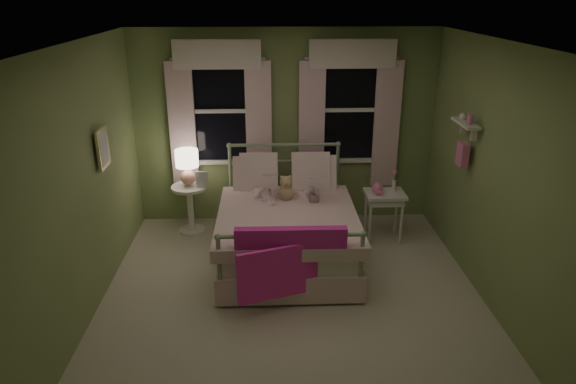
{
  "coord_description": "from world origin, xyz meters",
  "views": [
    {
      "loc": [
        -0.24,
        -4.59,
        3.04
      ],
      "look_at": [
        -0.02,
        0.54,
        1.0
      ],
      "focal_mm": 32.0,
      "sensor_mm": 36.0,
      "label": 1
    }
  ],
  "objects_px": {
    "bed": "(287,229)",
    "nightstand_right": "(384,200)",
    "child_left": "(262,170)",
    "table_lamp": "(187,164)",
    "nightstand_left": "(190,202)",
    "child_right": "(308,177)",
    "teddy_bear": "(286,189)"
  },
  "relations": [
    {
      "from": "child_right",
      "to": "nightstand_left",
      "type": "distance_m",
      "value": 1.64
    },
    {
      "from": "nightstand_left",
      "to": "table_lamp",
      "type": "distance_m",
      "value": 0.54
    },
    {
      "from": "bed",
      "to": "child_right",
      "type": "distance_m",
      "value": 0.71
    },
    {
      "from": "nightstand_left",
      "to": "nightstand_right",
      "type": "height_order",
      "value": "same"
    },
    {
      "from": "teddy_bear",
      "to": "bed",
      "type": "bearing_deg",
      "value": -90.0
    },
    {
      "from": "teddy_bear",
      "to": "table_lamp",
      "type": "xyz_separation_m",
      "value": [
        -1.25,
        0.53,
        0.16
      ]
    },
    {
      "from": "child_right",
      "to": "nightstand_right",
      "type": "bearing_deg",
      "value": 174.43
    },
    {
      "from": "child_left",
      "to": "nightstand_right",
      "type": "relative_size",
      "value": 1.29
    },
    {
      "from": "child_left",
      "to": "nightstand_right",
      "type": "height_order",
      "value": "child_left"
    },
    {
      "from": "nightstand_left",
      "to": "table_lamp",
      "type": "xyz_separation_m",
      "value": [
        0.0,
        -0.0,
        0.54
      ]
    },
    {
      "from": "child_right",
      "to": "teddy_bear",
      "type": "height_order",
      "value": "child_right"
    },
    {
      "from": "child_left",
      "to": "table_lamp",
      "type": "height_order",
      "value": "child_left"
    },
    {
      "from": "child_left",
      "to": "teddy_bear",
      "type": "bearing_deg",
      "value": 132.08
    },
    {
      "from": "bed",
      "to": "child_left",
      "type": "bearing_deg",
      "value": 123.6
    },
    {
      "from": "table_lamp",
      "to": "nightstand_right",
      "type": "height_order",
      "value": "table_lamp"
    },
    {
      "from": "nightstand_left",
      "to": "child_right",
      "type": "bearing_deg",
      "value": -13.81
    },
    {
      "from": "table_lamp",
      "to": "nightstand_left",
      "type": "bearing_deg",
      "value": 90.0
    },
    {
      "from": "bed",
      "to": "child_left",
      "type": "distance_m",
      "value": 0.78
    },
    {
      "from": "nightstand_left",
      "to": "table_lamp",
      "type": "bearing_deg",
      "value": -90.0
    },
    {
      "from": "nightstand_right",
      "to": "table_lamp",
      "type": "bearing_deg",
      "value": 172.39
    },
    {
      "from": "child_right",
      "to": "table_lamp",
      "type": "height_order",
      "value": "child_right"
    },
    {
      "from": "bed",
      "to": "nightstand_right",
      "type": "distance_m",
      "value": 1.35
    },
    {
      "from": "teddy_bear",
      "to": "nightstand_right",
      "type": "relative_size",
      "value": 0.51
    },
    {
      "from": "table_lamp",
      "to": "teddy_bear",
      "type": "bearing_deg",
      "value": -23.18
    },
    {
      "from": "nightstand_left",
      "to": "nightstand_right",
      "type": "relative_size",
      "value": 1.02
    },
    {
      "from": "child_right",
      "to": "teddy_bear",
      "type": "bearing_deg",
      "value": 21.53
    },
    {
      "from": "child_left",
      "to": "table_lamp",
      "type": "distance_m",
      "value": 1.04
    },
    {
      "from": "teddy_bear",
      "to": "nightstand_right",
      "type": "bearing_deg",
      "value": 9.0
    },
    {
      "from": "teddy_bear",
      "to": "table_lamp",
      "type": "distance_m",
      "value": 1.37
    },
    {
      "from": "table_lamp",
      "to": "bed",
      "type": "bearing_deg",
      "value": -32.59
    },
    {
      "from": "child_left",
      "to": "nightstand_left",
      "type": "relative_size",
      "value": 1.27
    },
    {
      "from": "child_right",
      "to": "child_left",
      "type": "bearing_deg",
      "value": -7.97
    }
  ]
}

